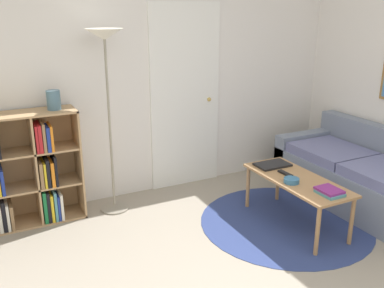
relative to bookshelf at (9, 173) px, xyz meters
The scene contains 11 objects.
wall_back 1.65m from the bookshelf, ahead, with size 7.44×0.11×2.60m.
rug 2.57m from the bookshelf, 25.95° to the right, with size 1.59×1.59×0.01m.
bookshelf is the anchor object (origin of this frame).
floor_lamp 1.35m from the bookshelf, ahead, with size 0.34×0.34×1.75m.
couch 3.46m from the bookshelf, 18.95° to the right, with size 0.83×1.82×0.75m.
coffee_table 2.59m from the bookshelf, 26.62° to the right, with size 0.45×1.07×0.46m.
laptop 2.45m from the bookshelf, 18.97° to the right, with size 0.33×0.21×0.02m.
bowl 2.52m from the bookshelf, 28.89° to the right, with size 0.14×0.14×0.04m.
book_stack_on_table 2.79m from the bookshelf, 33.61° to the right, with size 0.17×0.21×0.04m.
remote 2.50m from the bookshelf, 24.42° to the right, with size 0.05×0.17×0.02m.
vase_on_shelf 0.77m from the bookshelf, ahead, with size 0.12×0.12×0.18m.
Camera 1 is at (-1.56, -1.64, 1.93)m, focal length 40.00 mm.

